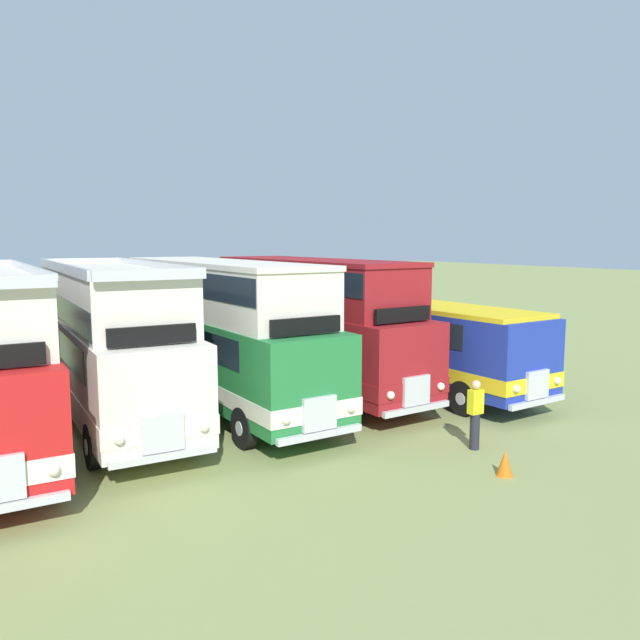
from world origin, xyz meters
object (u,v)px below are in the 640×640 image
(bus_sixth_in_row, at_px, (220,327))
(bus_eighth_in_row, at_px, (404,336))
(marshal_person, at_px, (475,414))
(cone_mid_row, at_px, (505,463))
(bus_fifth_in_row, at_px, (111,340))
(bus_seventh_in_row, at_px, (314,320))

(bus_sixth_in_row, xyz_separation_m, bus_eighth_in_row, (6.61, -0.82, -0.72))
(marshal_person, bearing_deg, cone_mid_row, -115.01)
(bus_fifth_in_row, bearing_deg, bus_eighth_in_row, -4.51)
(bus_seventh_in_row, bearing_deg, cone_mid_row, -93.04)
(bus_fifth_in_row, bearing_deg, bus_sixth_in_row, 0.72)
(bus_fifth_in_row, relative_size, bus_eighth_in_row, 0.91)
(bus_eighth_in_row, xyz_separation_m, marshal_person, (-3.01, -6.30, -0.87))
(cone_mid_row, bearing_deg, bus_seventh_in_row, 86.96)
(bus_fifth_in_row, bearing_deg, bus_seventh_in_row, -0.57)
(bus_fifth_in_row, xyz_separation_m, bus_eighth_in_row, (9.91, -0.78, -0.60))
(bus_fifth_in_row, height_order, bus_sixth_in_row, bus_fifth_in_row)
(bus_seventh_in_row, xyz_separation_m, cone_mid_row, (-0.46, -8.63, -2.18))
(bus_seventh_in_row, bearing_deg, marshal_person, -87.57)
(cone_mid_row, bearing_deg, marshal_person, 64.99)
(bus_fifth_in_row, bearing_deg, cone_mid_row, -54.77)
(bus_seventh_in_row, height_order, marshal_person, bus_seventh_in_row)
(bus_sixth_in_row, xyz_separation_m, bus_seventh_in_row, (3.30, -0.11, -0.01))
(bus_fifth_in_row, xyz_separation_m, cone_mid_row, (6.14, -8.70, -2.07))
(bus_sixth_in_row, distance_m, bus_seventh_in_row, 3.30)
(bus_seventh_in_row, height_order, cone_mid_row, bus_seventh_in_row)
(bus_sixth_in_row, xyz_separation_m, cone_mid_row, (2.84, -8.74, -2.19))
(bus_eighth_in_row, bearing_deg, bus_fifth_in_row, 175.49)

